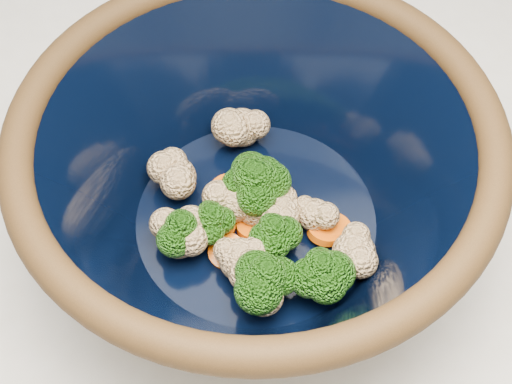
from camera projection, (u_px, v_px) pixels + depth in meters
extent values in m
cylinder|color=black|center=(256.00, 236.00, 0.58)|extent=(0.20, 0.20, 0.01)
torus|color=black|center=(256.00, 132.00, 0.47)|extent=(0.34, 0.34, 0.02)
cylinder|color=black|center=(256.00, 219.00, 0.56)|extent=(0.19, 0.19, 0.00)
cylinder|color=#608442|center=(274.00, 245.00, 0.54)|extent=(0.01, 0.01, 0.02)
ellipsoid|color=#276F15|center=(274.00, 231.00, 0.52)|extent=(0.04, 0.04, 0.03)
cylinder|color=#608442|center=(213.00, 232.00, 0.54)|extent=(0.01, 0.01, 0.02)
ellipsoid|color=#276F15|center=(211.00, 218.00, 0.53)|extent=(0.04, 0.04, 0.03)
cylinder|color=#608442|center=(319.00, 285.00, 0.52)|extent=(0.01, 0.01, 0.02)
ellipsoid|color=#276F15|center=(321.00, 269.00, 0.50)|extent=(0.04, 0.04, 0.03)
cylinder|color=#608442|center=(184.00, 243.00, 0.54)|extent=(0.01, 0.01, 0.02)
ellipsoid|color=#276F15|center=(181.00, 227.00, 0.52)|extent=(0.04, 0.04, 0.03)
cylinder|color=#608442|center=(251.00, 197.00, 0.56)|extent=(0.01, 0.01, 0.02)
ellipsoid|color=#276F15|center=(251.00, 177.00, 0.54)|extent=(0.05, 0.05, 0.04)
cylinder|color=#608442|center=(258.00, 200.00, 0.56)|extent=(0.01, 0.01, 0.02)
ellipsoid|color=#276F15|center=(258.00, 180.00, 0.54)|extent=(0.05, 0.05, 0.04)
cylinder|color=#608442|center=(266.00, 293.00, 0.51)|extent=(0.01, 0.01, 0.02)
ellipsoid|color=#276F15|center=(267.00, 276.00, 0.49)|extent=(0.04, 0.04, 0.04)
sphere|color=beige|center=(328.00, 269.00, 0.52)|extent=(0.03, 0.03, 0.03)
sphere|color=beige|center=(314.00, 215.00, 0.55)|extent=(0.03, 0.03, 0.03)
sphere|color=beige|center=(282.00, 212.00, 0.55)|extent=(0.03, 0.03, 0.03)
sphere|color=beige|center=(234.00, 201.00, 0.55)|extent=(0.03, 0.03, 0.03)
sphere|color=beige|center=(258.00, 210.00, 0.55)|extent=(0.03, 0.03, 0.03)
sphere|color=beige|center=(354.00, 253.00, 0.52)|extent=(0.03, 0.03, 0.03)
sphere|color=beige|center=(241.00, 260.00, 0.52)|extent=(0.03, 0.03, 0.03)
sphere|color=beige|center=(177.00, 177.00, 0.56)|extent=(0.03, 0.03, 0.03)
sphere|color=beige|center=(256.00, 208.00, 0.55)|extent=(0.03, 0.03, 0.03)
sphere|color=beige|center=(178.00, 236.00, 0.53)|extent=(0.03, 0.03, 0.03)
sphere|color=beige|center=(242.00, 128.00, 0.59)|extent=(0.03, 0.03, 0.03)
sphere|color=beige|center=(258.00, 287.00, 0.51)|extent=(0.03, 0.03, 0.03)
cylinder|color=orange|center=(255.00, 227.00, 0.55)|extent=(0.03, 0.03, 0.01)
cylinder|color=orange|center=(324.00, 232.00, 0.55)|extent=(0.03, 0.03, 0.01)
cylinder|color=orange|center=(219.00, 227.00, 0.55)|extent=(0.03, 0.03, 0.01)
cylinder|color=orange|center=(229.00, 191.00, 0.57)|extent=(0.03, 0.03, 0.01)
cylinder|color=orange|center=(227.00, 252.00, 0.54)|extent=(0.03, 0.03, 0.01)
cylinder|color=orange|center=(334.00, 229.00, 0.55)|extent=(0.03, 0.03, 0.01)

